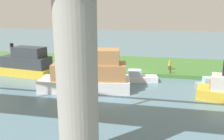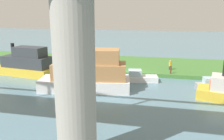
% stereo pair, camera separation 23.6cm
% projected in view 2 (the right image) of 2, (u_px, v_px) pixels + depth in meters
% --- Properties ---
extents(ground_plane, '(160.00, 160.00, 0.00)m').
position_uv_depth(ground_plane, '(131.00, 76.00, 32.42)').
color(ground_plane, slate).
extents(grassy_bank, '(80.00, 12.00, 0.50)m').
position_uv_depth(grassy_bank, '(136.00, 65.00, 38.04)').
color(grassy_bank, '#427533').
rests_on(grassy_bank, ground).
extents(bridge_pylon, '(2.26, 2.26, 10.72)m').
position_uv_depth(bridge_pylon, '(75.00, 74.00, 12.73)').
color(bridge_pylon, '#9E998E').
rests_on(bridge_pylon, ground).
extents(person_on_bank, '(0.40, 0.40, 1.39)m').
position_uv_depth(person_on_bank, '(170.00, 65.00, 33.72)').
color(person_on_bank, '#2D334C').
rests_on(person_on_bank, grassy_bank).
extents(mooring_post, '(0.20, 0.20, 1.06)m').
position_uv_depth(mooring_post, '(171.00, 70.00, 31.68)').
color(mooring_post, brown).
rests_on(mooring_post, grassy_bank).
extents(skiff_small, '(10.42, 4.92, 5.12)m').
position_uv_depth(skiff_small, '(88.00, 74.00, 26.29)').
color(skiff_small, white).
rests_on(skiff_small, ground).
extents(pontoon_yellow, '(8.86, 4.01, 4.37)m').
position_uv_depth(pontoon_yellow, '(26.00, 64.00, 32.65)').
color(pontoon_yellow, gold).
rests_on(pontoon_yellow, ground).
extents(motorboat_red, '(4.74, 2.41, 1.51)m').
position_uv_depth(motorboat_red, '(138.00, 77.00, 29.89)').
color(motorboat_red, white).
rests_on(motorboat_red, ground).
extents(riverboat_paddlewheel, '(4.31, 2.10, 1.38)m').
position_uv_depth(riverboat_paddlewheel, '(214.00, 85.00, 26.82)').
color(riverboat_paddlewheel, '#99999E').
rests_on(riverboat_paddlewheel, ground).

